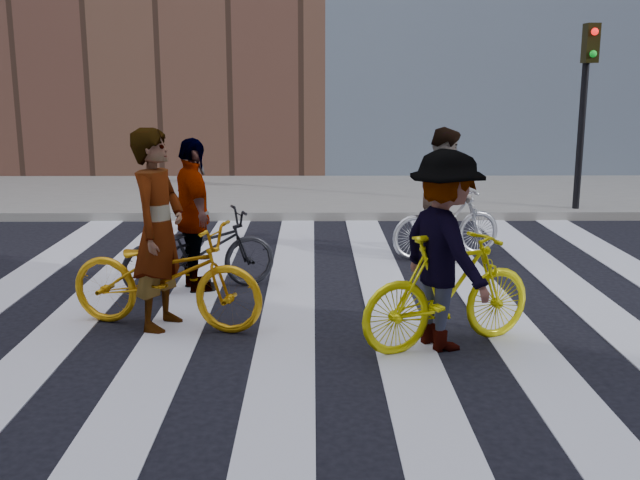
{
  "coord_description": "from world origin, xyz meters",
  "views": [
    {
      "loc": [
        -0.29,
        -7.72,
        2.42
      ],
      "look_at": [
        -0.21,
        0.3,
        0.68
      ],
      "focal_mm": 42.0,
      "sensor_mm": 36.0,
      "label": 1
    }
  ],
  "objects_px": {
    "bike_yellow_left": "(166,276)",
    "rider_right": "(445,250)",
    "rider_left": "(158,230)",
    "rider_mid": "(444,193)",
    "bike_silver_mid": "(447,223)",
    "rider_rear": "(194,216)",
    "traffic_signal": "(586,87)",
    "bike_yellow_right": "(449,290)",
    "bike_dark_rear": "(199,251)"
  },
  "relations": [
    {
      "from": "bike_yellow_right",
      "to": "bike_dark_rear",
      "type": "bearing_deg",
      "value": 29.7
    },
    {
      "from": "traffic_signal",
      "to": "bike_silver_mid",
      "type": "height_order",
      "value": "traffic_signal"
    },
    {
      "from": "rider_mid",
      "to": "bike_yellow_left",
      "type": "bearing_deg",
      "value": 113.87
    },
    {
      "from": "bike_yellow_left",
      "to": "rider_right",
      "type": "distance_m",
      "value": 2.72
    },
    {
      "from": "bike_dark_rear",
      "to": "rider_left",
      "type": "distance_m",
      "value": 1.42
    },
    {
      "from": "traffic_signal",
      "to": "bike_dark_rear",
      "type": "height_order",
      "value": "traffic_signal"
    },
    {
      "from": "traffic_signal",
      "to": "bike_yellow_left",
      "type": "relative_size",
      "value": 1.66
    },
    {
      "from": "traffic_signal",
      "to": "bike_yellow_right",
      "type": "height_order",
      "value": "traffic_signal"
    },
    {
      "from": "bike_silver_mid",
      "to": "rider_right",
      "type": "bearing_deg",
      "value": 151.24
    },
    {
      "from": "bike_silver_mid",
      "to": "rider_right",
      "type": "xyz_separation_m",
      "value": [
        -0.65,
        -3.5,
        0.42
      ]
    },
    {
      "from": "bike_yellow_right",
      "to": "rider_rear",
      "type": "bearing_deg",
      "value": 30.23
    },
    {
      "from": "rider_left",
      "to": "traffic_signal",
      "type": "bearing_deg",
      "value": -31.24
    },
    {
      "from": "rider_left",
      "to": "bike_yellow_right",
      "type": "bearing_deg",
      "value": -86.9
    },
    {
      "from": "bike_dark_rear",
      "to": "rider_mid",
      "type": "distance_m",
      "value": 3.52
    },
    {
      "from": "bike_yellow_left",
      "to": "rider_left",
      "type": "distance_m",
      "value": 0.46
    },
    {
      "from": "bike_dark_rear",
      "to": "rider_right",
      "type": "distance_m",
      "value": 3.16
    },
    {
      "from": "rider_left",
      "to": "rider_mid",
      "type": "relative_size",
      "value": 1.1
    },
    {
      "from": "rider_right",
      "to": "rider_rear",
      "type": "relative_size",
      "value": 1.03
    },
    {
      "from": "bike_dark_rear",
      "to": "bike_yellow_left",
      "type": "bearing_deg",
      "value": 152.55
    },
    {
      "from": "rider_rear",
      "to": "bike_yellow_right",
      "type": "bearing_deg",
      "value": -147.63
    },
    {
      "from": "rider_left",
      "to": "rider_rear",
      "type": "distance_m",
      "value": 1.33
    },
    {
      "from": "bike_silver_mid",
      "to": "bike_yellow_right",
      "type": "xyz_separation_m",
      "value": [
        -0.6,
        -3.5,
        0.05
      ]
    },
    {
      "from": "rider_left",
      "to": "rider_right",
      "type": "relative_size",
      "value": 1.08
    },
    {
      "from": "bike_silver_mid",
      "to": "rider_mid",
      "type": "bearing_deg",
      "value": 71.73
    },
    {
      "from": "bike_yellow_left",
      "to": "bike_dark_rear",
      "type": "distance_m",
      "value": 1.32
    },
    {
      "from": "bike_yellow_right",
      "to": "rider_left",
      "type": "relative_size",
      "value": 0.9
    },
    {
      "from": "rider_rear",
      "to": "rider_left",
      "type": "bearing_deg",
      "value": 152.55
    },
    {
      "from": "bike_yellow_left",
      "to": "rider_right",
      "type": "xyz_separation_m",
      "value": [
        2.63,
        -0.57,
        0.38
      ]
    },
    {
      "from": "bike_silver_mid",
      "to": "bike_yellow_right",
      "type": "distance_m",
      "value": 3.55
    },
    {
      "from": "bike_yellow_left",
      "to": "rider_right",
      "type": "relative_size",
      "value": 1.11
    },
    {
      "from": "bike_silver_mid",
      "to": "bike_dark_rear",
      "type": "distance_m",
      "value": 3.53
    },
    {
      "from": "bike_yellow_left",
      "to": "rider_rear",
      "type": "height_order",
      "value": "rider_rear"
    },
    {
      "from": "bike_dark_rear",
      "to": "rider_left",
      "type": "xyz_separation_m",
      "value": [
        -0.18,
        -1.31,
        0.51
      ]
    },
    {
      "from": "bike_silver_mid",
      "to": "rider_right",
      "type": "height_order",
      "value": "rider_right"
    },
    {
      "from": "bike_yellow_right",
      "to": "bike_dark_rear",
      "type": "height_order",
      "value": "bike_yellow_right"
    },
    {
      "from": "bike_dark_rear",
      "to": "rider_mid",
      "type": "relative_size",
      "value": 1.0
    },
    {
      "from": "bike_silver_mid",
      "to": "rider_right",
      "type": "distance_m",
      "value": 3.58
    },
    {
      "from": "traffic_signal",
      "to": "rider_mid",
      "type": "distance_m",
      "value": 4.41
    },
    {
      "from": "traffic_signal",
      "to": "rider_left",
      "type": "xyz_separation_m",
      "value": [
        -6.19,
        -5.93,
        -1.3
      ]
    },
    {
      "from": "bike_yellow_right",
      "to": "rider_mid",
      "type": "distance_m",
      "value": 3.56
    },
    {
      "from": "bike_silver_mid",
      "to": "bike_yellow_right",
      "type": "bearing_deg",
      "value": 152.04
    },
    {
      "from": "traffic_signal",
      "to": "rider_left",
      "type": "distance_m",
      "value": 8.67
    },
    {
      "from": "bike_dark_rear",
      "to": "rider_rear",
      "type": "height_order",
      "value": "rider_rear"
    },
    {
      "from": "bike_yellow_left",
      "to": "bike_dark_rear",
      "type": "xyz_separation_m",
      "value": [
        0.13,
        1.31,
        -0.06
      ]
    },
    {
      "from": "traffic_signal",
      "to": "rider_right",
      "type": "distance_m",
      "value": 7.52
    },
    {
      "from": "rider_mid",
      "to": "rider_rear",
      "type": "xyz_separation_m",
      "value": [
        -3.15,
        -1.61,
        -0.01
      ]
    },
    {
      "from": "bike_dark_rear",
      "to": "bike_yellow_right",
      "type": "bearing_deg",
      "value": -148.16
    },
    {
      "from": "bike_silver_mid",
      "to": "rider_left",
      "type": "bearing_deg",
      "value": 113.01
    },
    {
      "from": "bike_yellow_left",
      "to": "rider_left",
      "type": "xyz_separation_m",
      "value": [
        -0.05,
        0.0,
        0.46
      ]
    },
    {
      "from": "bike_yellow_right",
      "to": "bike_yellow_left",
      "type": "bearing_deg",
      "value": 54.16
    }
  ]
}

